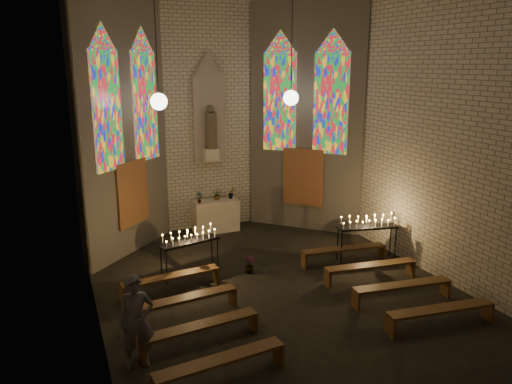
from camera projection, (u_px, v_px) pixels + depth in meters
floor at (292, 305)px, 10.96m from camera, size 12.00×12.00×0.00m
room at (238, 120)px, 13.05m from camera, size 8.22×12.43×7.00m
altar at (216, 216)px, 15.71m from camera, size 1.40×0.60×1.00m
flower_vase_left at (199, 197)px, 15.27m from camera, size 0.19×0.13×0.36m
flower_vase_center at (217, 195)px, 15.65m from camera, size 0.38×0.36×0.33m
flower_vase_right at (231, 193)px, 15.80m from camera, size 0.23×0.20×0.37m
aisle_flower_pot at (249, 265)px, 12.60m from camera, size 0.26×0.26×0.44m
votive_stand_left at (189, 239)px, 12.28m from camera, size 1.58×0.73×1.13m
votive_stand_right at (368, 224)px, 13.24m from camera, size 1.67×0.71×1.19m
pew_left_0 at (171, 278)px, 11.47m from camera, size 2.32×0.58×0.44m
pew_right_0 at (344, 251)px, 13.17m from camera, size 2.32×0.58×0.44m
pew_left_1 at (184, 301)px, 10.39m from camera, size 2.32×0.58×0.44m
pew_right_1 at (370, 267)px, 12.10m from camera, size 2.32×0.58×0.44m
pew_left_2 at (200, 328)px, 9.32m from camera, size 2.32×0.58×0.44m
pew_right_2 at (402, 287)px, 11.02m from camera, size 2.32×0.58×0.44m
pew_left_3 at (220, 363)px, 8.24m from camera, size 2.32×0.58×0.44m
pew_right_3 at (441, 311)px, 9.95m from camera, size 2.32×0.58×0.44m
visitor at (136, 322)px, 8.58m from camera, size 0.64×0.43×1.70m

